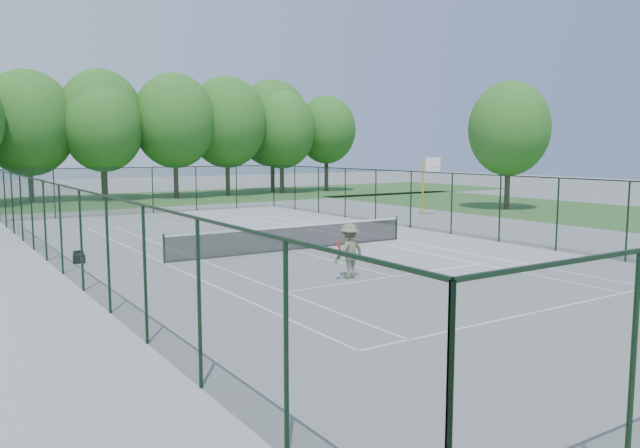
{
  "coord_description": "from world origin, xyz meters",
  "views": [
    {
      "loc": [
        -12.98,
        -21.94,
        4.16
      ],
      "look_at": [
        0.0,
        -2.0,
        1.3
      ],
      "focal_mm": 35.0,
      "sensor_mm": 36.0,
      "label": 1
    }
  ],
  "objects_px": {
    "basketball_goal": "(428,175)",
    "tennis_player": "(349,251)",
    "tennis_net": "(294,237)",
    "sports_bag_a": "(79,259)"
  },
  "relations": [
    {
      "from": "basketball_goal",
      "to": "sports_bag_a",
      "type": "height_order",
      "value": "basketball_goal"
    },
    {
      "from": "sports_bag_a",
      "to": "tennis_player",
      "type": "xyz_separation_m",
      "value": [
        6.76,
        -7.54,
        0.73
      ]
    },
    {
      "from": "basketball_goal",
      "to": "tennis_player",
      "type": "height_order",
      "value": "basketball_goal"
    },
    {
      "from": "tennis_net",
      "to": "basketball_goal",
      "type": "bearing_deg",
      "value": 27.01
    },
    {
      "from": "sports_bag_a",
      "to": "tennis_player",
      "type": "distance_m",
      "value": 10.15
    },
    {
      "from": "basketball_goal",
      "to": "tennis_player",
      "type": "relative_size",
      "value": 2.04
    },
    {
      "from": "tennis_player",
      "to": "tennis_net",
      "type": "bearing_deg",
      "value": 76.94
    },
    {
      "from": "basketball_goal",
      "to": "tennis_player",
      "type": "bearing_deg",
      "value": -139.96
    },
    {
      "from": "tennis_net",
      "to": "basketball_goal",
      "type": "height_order",
      "value": "basketball_goal"
    },
    {
      "from": "tennis_net",
      "to": "tennis_player",
      "type": "height_order",
      "value": "tennis_player"
    }
  ]
}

